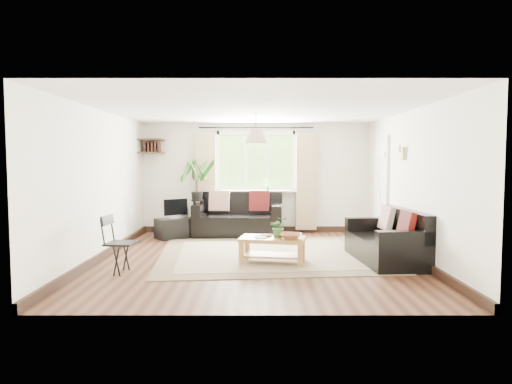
{
  "coord_description": "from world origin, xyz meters",
  "views": [
    {
      "loc": [
        0.0,
        -7.33,
        1.59
      ],
      "look_at": [
        0.0,
        0.4,
        1.05
      ],
      "focal_mm": 32.0,
      "sensor_mm": 36.0,
      "label": 1
    }
  ],
  "objects_px": {
    "sofa_right": "(386,237)",
    "palm_stand": "(197,197)",
    "coffee_table": "(273,250)",
    "folding_chair": "(121,244)",
    "sofa_back": "(238,215)",
    "tv_stand": "(175,228)"
  },
  "relations": [
    {
      "from": "tv_stand",
      "to": "palm_stand",
      "type": "height_order",
      "value": "palm_stand"
    },
    {
      "from": "tv_stand",
      "to": "palm_stand",
      "type": "xyz_separation_m",
      "value": [
        0.39,
        0.46,
        0.61
      ]
    },
    {
      "from": "tv_stand",
      "to": "folding_chair",
      "type": "distance_m",
      "value": 2.93
    },
    {
      "from": "sofa_right",
      "to": "palm_stand",
      "type": "distance_m",
      "value": 4.25
    },
    {
      "from": "folding_chair",
      "to": "sofa_right",
      "type": "bearing_deg",
      "value": -74.21
    },
    {
      "from": "palm_stand",
      "to": "sofa_back",
      "type": "bearing_deg",
      "value": -9.25
    },
    {
      "from": "palm_stand",
      "to": "coffee_table",
      "type": "bearing_deg",
      "value": -61.12
    },
    {
      "from": "palm_stand",
      "to": "folding_chair",
      "type": "xyz_separation_m",
      "value": [
        -0.64,
        -3.37,
        -0.4
      ]
    },
    {
      "from": "sofa_right",
      "to": "tv_stand",
      "type": "distance_m",
      "value": 4.29
    },
    {
      "from": "coffee_table",
      "to": "palm_stand",
      "type": "xyz_separation_m",
      "value": [
        -1.52,
        2.75,
        0.61
      ]
    },
    {
      "from": "coffee_table",
      "to": "sofa_right",
      "type": "bearing_deg",
      "value": 3.01
    },
    {
      "from": "sofa_back",
      "to": "coffee_table",
      "type": "height_order",
      "value": "sofa_back"
    },
    {
      "from": "palm_stand",
      "to": "folding_chair",
      "type": "distance_m",
      "value": 3.45
    },
    {
      "from": "coffee_table",
      "to": "folding_chair",
      "type": "bearing_deg",
      "value": -163.88
    },
    {
      "from": "coffee_table",
      "to": "tv_stand",
      "type": "height_order",
      "value": "tv_stand"
    },
    {
      "from": "sofa_back",
      "to": "folding_chair",
      "type": "distance_m",
      "value": 3.57
    },
    {
      "from": "coffee_table",
      "to": "palm_stand",
      "type": "relative_size",
      "value": 0.61
    },
    {
      "from": "sofa_back",
      "to": "tv_stand",
      "type": "xyz_separation_m",
      "value": [
        -1.27,
        -0.31,
        -0.23
      ]
    },
    {
      "from": "folding_chair",
      "to": "coffee_table",
      "type": "bearing_deg",
      "value": -68.42
    },
    {
      "from": "sofa_right",
      "to": "folding_chair",
      "type": "height_order",
      "value": "folding_chair"
    },
    {
      "from": "sofa_back",
      "to": "palm_stand",
      "type": "relative_size",
      "value": 1.13
    },
    {
      "from": "coffee_table",
      "to": "folding_chair",
      "type": "xyz_separation_m",
      "value": [
        -2.15,
        -0.62,
        0.21
      ]
    }
  ]
}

